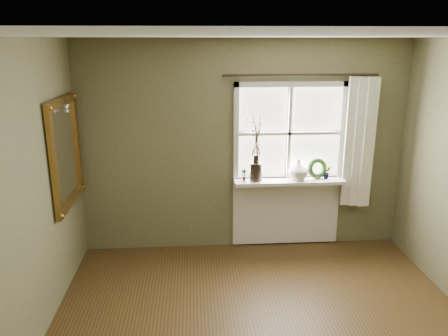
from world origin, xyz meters
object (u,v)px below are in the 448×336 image
object	(u,v)px
cream_vase	(298,170)
gilt_mirror	(66,152)
wreath	(317,170)
dark_jug	(256,172)

from	to	relation	value
cream_vase	gilt_mirror	xyz separation A→B (m)	(-2.62, -0.47, 0.39)
wreath	dark_jug	bearing A→B (deg)	170.07
cream_vase	gilt_mirror	size ratio (longest dim) A/B	0.22
wreath	gilt_mirror	distance (m)	2.94
gilt_mirror	wreath	bearing A→B (deg)	10.00
dark_jug	cream_vase	size ratio (longest dim) A/B	0.87
dark_jug	gilt_mirror	xyz separation A→B (m)	(-2.10, -0.47, 0.40)
dark_jug	wreath	xyz separation A→B (m)	(0.77, 0.04, -0.01)
cream_vase	gilt_mirror	distance (m)	2.69
cream_vase	dark_jug	bearing A→B (deg)	180.00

